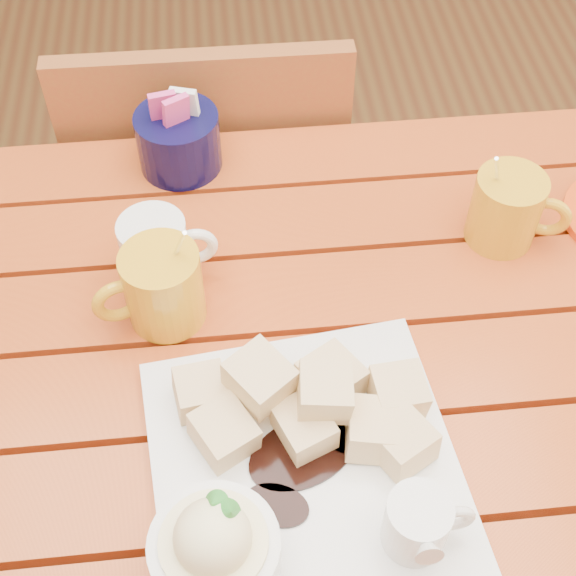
{
  "coord_description": "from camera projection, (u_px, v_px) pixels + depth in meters",
  "views": [
    {
      "loc": [
        -0.03,
        -0.45,
        1.46
      ],
      "look_at": [
        0.02,
        0.06,
        0.82
      ],
      "focal_mm": 50.0,
      "sensor_mm": 36.0,
      "label": 1
    }
  ],
  "objects": [
    {
      "name": "table",
      "position": [
        273.0,
        429.0,
        0.92
      ],
      "size": [
        1.2,
        0.79,
        0.75
      ],
      "color": "maroon",
      "rests_on": "ground"
    },
    {
      "name": "dessert_plate",
      "position": [
        289.0,
        476.0,
        0.73
      ],
      "size": [
        0.32,
        0.32,
        0.12
      ],
      "rotation": [
        0.0,
        0.0,
        0.11
      ],
      "color": "white",
      "rests_on": "table"
    },
    {
      "name": "coffee_mug_left",
      "position": [
        161.0,
        287.0,
        0.85
      ],
      "size": [
        0.12,
        0.08,
        0.14
      ],
      "rotation": [
        0.0,
        0.0,
        0.31
      ],
      "color": "gold",
      "rests_on": "table"
    },
    {
      "name": "coffee_mug_right",
      "position": [
        508.0,
        209.0,
        0.93
      ],
      "size": [
        0.11,
        0.08,
        0.14
      ],
      "rotation": [
        0.0,
        0.0,
        -0.37
      ],
      "color": "gold",
      "rests_on": "table"
    },
    {
      "name": "cream_pitcher",
      "position": [
        157.0,
        251.0,
        0.88
      ],
      "size": [
        0.11,
        0.09,
        0.09
      ],
      "rotation": [
        0.0,
        0.0,
        0.06
      ],
      "color": "white",
      "rests_on": "table"
    },
    {
      "name": "sugar_caddy",
      "position": [
        179.0,
        139.0,
        1.01
      ],
      "size": [
        0.11,
        0.11,
        0.12
      ],
      "color": "black",
      "rests_on": "table"
    },
    {
      "name": "chair_far",
      "position": [
        216.0,
        205.0,
        1.38
      ],
      "size": [
        0.41,
        0.41,
        0.85
      ],
      "rotation": [
        0.0,
        0.0,
        3.13
      ],
      "color": "brown",
      "rests_on": "ground"
    }
  ]
}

